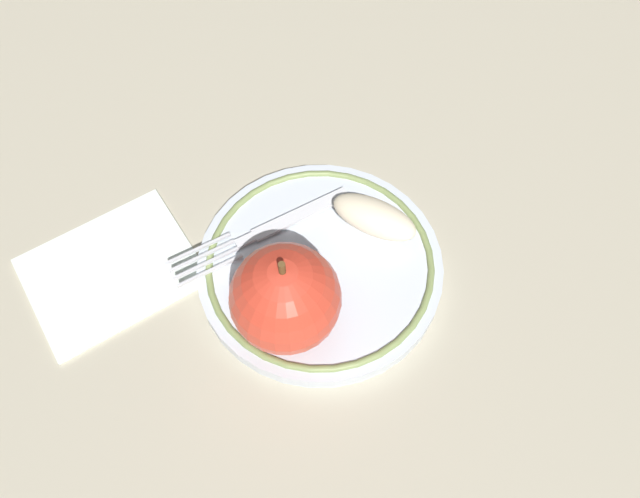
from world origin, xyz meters
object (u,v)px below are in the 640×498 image
Objects in this scene: apple_slice_front at (378,219)px; napkin_folded at (111,270)px; apple_red_whole at (290,302)px; fork at (268,230)px; plate at (320,266)px.

apple_slice_front reaches higher than napkin_folded.
apple_slice_front is at bearing -89.71° from apple_red_whole.
fork is (0.07, -0.05, -0.04)m from apple_red_whole.
napkin_folded is at bearing 38.46° from plate.
apple_red_whole reaches higher than napkin_folded.
fork is (0.07, 0.06, -0.01)m from apple_slice_front.
plate reaches higher than napkin_folded.
apple_red_whole is (-0.02, 0.06, 0.05)m from plate.
apple_red_whole is 0.58× the size of fork.
napkin_folded is (0.16, 0.05, -0.06)m from apple_red_whole.
plate is 0.05m from fork.
apple_slice_front is (0.00, -0.12, -0.03)m from apple_red_whole.
napkin_folded is at bearing 36.35° from apple_slice_front.
apple_red_whole reaches higher than fork.
plate is 1.51× the size of napkin_folded.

